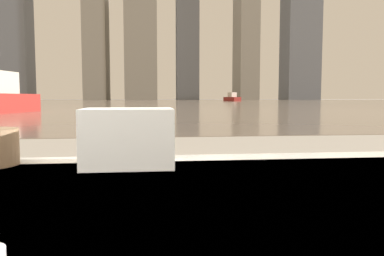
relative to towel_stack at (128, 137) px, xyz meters
name	(u,v)px	position (x,y,z in m)	size (l,w,h in m)	color
towel_stack	(128,137)	(0.00, 0.00, 0.00)	(0.25, 0.19, 0.16)	white
harbor_water	(150,102)	(0.23, 61.11, -0.65)	(180.00, 110.00, 0.01)	gray
harbor_boat_0	(232,98)	(17.07, 74.82, -0.02)	(2.85, 5.03, 1.79)	maroon
skyline_tower_0	(9,1)	(-40.87, 117.11, 28.48)	(11.40, 9.48, 58.27)	slate
skyline_tower_1	(96,25)	(-15.80, 117.11, 22.15)	(6.71, 12.61, 45.62)	gray
skyline_tower_2	(141,49)	(-2.30, 117.11, 15.03)	(9.61, 13.65, 31.37)	gray
skyline_tower_3	(187,11)	(12.10, 117.11, 27.02)	(6.82, 6.53, 55.36)	slate
skyline_tower_4	(246,41)	(30.87, 117.11, 18.03)	(6.02, 11.65, 37.38)	gray
skyline_tower_5	(301,25)	(48.90, 117.11, 23.43)	(10.60, 9.52, 48.17)	slate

